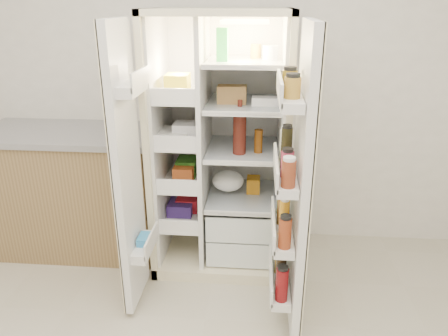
{
  "coord_description": "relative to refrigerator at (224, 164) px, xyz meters",
  "views": [
    {
      "loc": [
        0.3,
        -1.2,
        1.84
      ],
      "look_at": [
        0.09,
        1.25,
        0.87
      ],
      "focal_mm": 34.0,
      "sensor_mm": 36.0,
      "label": 1
    }
  ],
  "objects": [
    {
      "name": "fridge_door",
      "position": [
        0.47,
        -0.7,
        0.13
      ],
      "size": [
        0.17,
        0.58,
        1.72
      ],
      "color": "white",
      "rests_on": "floor"
    },
    {
      "name": "wall_back",
      "position": [
        -0.05,
        0.35,
        0.61
      ],
      "size": [
        4.0,
        0.02,
        2.7
      ],
      "primitive_type": "cube",
      "color": "white",
      "rests_on": "floor"
    },
    {
      "name": "kitchen_counter",
      "position": [
        -1.16,
        0.04,
        -0.26
      ],
      "size": [
        1.32,
        0.7,
        0.96
      ],
      "color": "olive",
      "rests_on": "floor"
    },
    {
      "name": "refrigerator",
      "position": [
        0.0,
        0.0,
        0.0
      ],
      "size": [
        0.92,
        0.7,
        1.8
      ],
      "color": "beige",
      "rests_on": "floor"
    },
    {
      "name": "freezer_door",
      "position": [
        -0.51,
        -0.6,
        0.15
      ],
      "size": [
        0.15,
        0.4,
        1.72
      ],
      "color": "white",
      "rests_on": "floor"
    }
  ]
}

